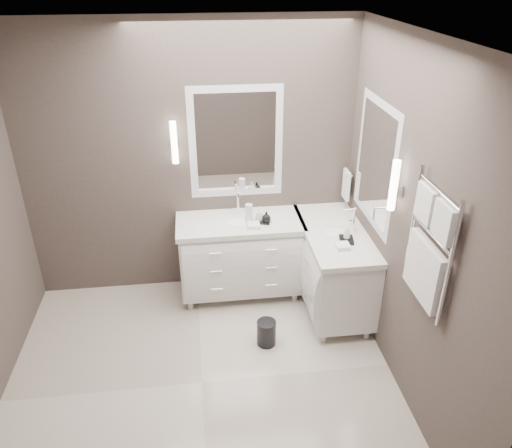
{
  "coord_description": "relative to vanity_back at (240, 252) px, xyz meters",
  "views": [
    {
      "loc": [
        0.06,
        -3.06,
        3.11
      ],
      "look_at": [
        0.54,
        0.7,
        1.08
      ],
      "focal_mm": 35.0,
      "sensor_mm": 36.0,
      "label": 1
    }
  ],
  "objects": [
    {
      "name": "mirror_back",
      "position": [
        -0.0,
        0.26,
        1.06
      ],
      "size": [
        0.9,
        0.02,
        1.1
      ],
      "color": "white",
      "rests_on": "wall_back"
    },
    {
      "name": "waste_bin",
      "position": [
        0.15,
        -0.82,
        -0.36
      ],
      "size": [
        0.18,
        0.18,
        0.24
      ],
      "primitive_type": "cylinder",
      "rotation": [
        0.0,
        0.0,
        0.05
      ],
      "color": "black",
      "rests_on": "floor"
    },
    {
      "name": "sconce_right",
      "position": [
        1.08,
        -1.01,
        1.11
      ],
      "size": [
        0.06,
        0.06,
        0.4
      ],
      "color": "white",
      "rests_on": "wall_right"
    },
    {
      "name": "water_bottle",
      "position": [
        0.08,
        -0.06,
        0.46
      ],
      "size": [
        0.08,
        0.08,
        0.2
      ],
      "primitive_type": "cylinder",
      "rotation": [
        0.0,
        0.0,
        -0.18
      ],
      "color": "silver",
      "rests_on": "vanity_back"
    },
    {
      "name": "wall_right",
      "position": [
        1.15,
        -1.23,
        0.86
      ],
      "size": [
        0.01,
        3.0,
        2.7
      ],
      "primitive_type": "cube",
      "color": "#443A36",
      "rests_on": "floor"
    },
    {
      "name": "wall_front",
      "position": [
        -0.45,
        -2.73,
        0.86
      ],
      "size": [
        3.2,
        0.01,
        2.7
      ],
      "primitive_type": "cube",
      "color": "#443A36",
      "rests_on": "floor"
    },
    {
      "name": "soap_bottle_a",
      "position": [
        0.19,
        -0.04,
        0.45
      ],
      "size": [
        0.07,
        0.07,
        0.13
      ],
      "primitive_type": "imported",
      "rotation": [
        0.0,
        0.0,
        -0.27
      ],
      "color": "white",
      "rests_on": "amenity_tray_back"
    },
    {
      "name": "towel_bar_corner",
      "position": [
        1.09,
        0.13,
        0.63
      ],
      "size": [
        0.03,
        0.22,
        0.3
      ],
      "color": "white",
      "rests_on": "wall_right"
    },
    {
      "name": "floor",
      "position": [
        -0.45,
        -1.23,
        -0.49
      ],
      "size": [
        3.2,
        3.0,
        0.01
      ],
      "primitive_type": "cube",
      "color": "beige",
      "rests_on": "ground"
    },
    {
      "name": "vanity_right",
      "position": [
        0.88,
        -0.33,
        0.0
      ],
      "size": [
        0.59,
        1.24,
        0.97
      ],
      "color": "white",
      "rests_on": "floor"
    },
    {
      "name": "vanity_back",
      "position": [
        0.0,
        0.0,
        0.0
      ],
      "size": [
        1.24,
        0.59,
        0.97
      ],
      "color": "white",
      "rests_on": "floor"
    },
    {
      "name": "mirror_right",
      "position": [
        1.14,
        -0.43,
        1.06
      ],
      "size": [
        0.02,
        0.9,
        1.1
      ],
      "color": "white",
      "rests_on": "wall_right"
    },
    {
      "name": "soap_bottle_b",
      "position": [
        0.25,
        -0.09,
        0.44
      ],
      "size": [
        0.1,
        0.1,
        0.11
      ],
      "primitive_type": "imported",
      "rotation": [
        0.0,
        0.0,
        -0.22
      ],
      "color": "black",
      "rests_on": "amenity_tray_back"
    },
    {
      "name": "ceiling",
      "position": [
        -0.45,
        -1.23,
        2.22
      ],
      "size": [
        3.2,
        3.0,
        0.01
      ],
      "primitive_type": "cube",
      "color": "white",
      "rests_on": "wall_back"
    },
    {
      "name": "amenity_tray_right",
      "position": [
        0.92,
        -0.52,
        0.38
      ],
      "size": [
        0.15,
        0.18,
        0.02
      ],
      "primitive_type": "cube",
      "rotation": [
        0.0,
        0.0,
        -0.19
      ],
      "color": "black",
      "rests_on": "vanity_right"
    },
    {
      "name": "sconce_back",
      "position": [
        -0.58,
        0.2,
        1.11
      ],
      "size": [
        0.06,
        0.06,
        0.4
      ],
      "color": "white",
      "rests_on": "wall_back"
    },
    {
      "name": "wall_back",
      "position": [
        -0.45,
        0.28,
        0.86
      ],
      "size": [
        3.2,
        0.01,
        2.7
      ],
      "primitive_type": "cube",
      "color": "#443A36",
      "rests_on": "floor"
    },
    {
      "name": "soap_bottle_c",
      "position": [
        0.92,
        -0.52,
        0.46
      ],
      "size": [
        0.08,
        0.08,
        0.15
      ],
      "primitive_type": "imported",
      "rotation": [
        0.0,
        0.0,
        -0.42
      ],
      "color": "white",
      "rests_on": "amenity_tray_right"
    },
    {
      "name": "towel_ladder",
      "position": [
        1.1,
        -1.63,
        0.91
      ],
      "size": [
        0.06,
        0.58,
        0.9
      ],
      "color": "white",
      "rests_on": "wall_right"
    },
    {
      "name": "amenity_tray_back",
      "position": [
        0.22,
        -0.06,
        0.38
      ],
      "size": [
        0.17,
        0.14,
        0.02
      ],
      "primitive_type": "cube",
      "rotation": [
        0.0,
        0.0,
        -0.3
      ],
      "color": "black",
      "rests_on": "vanity_back"
    }
  ]
}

